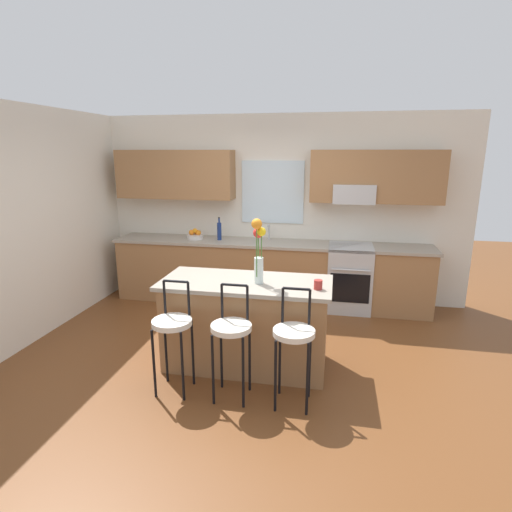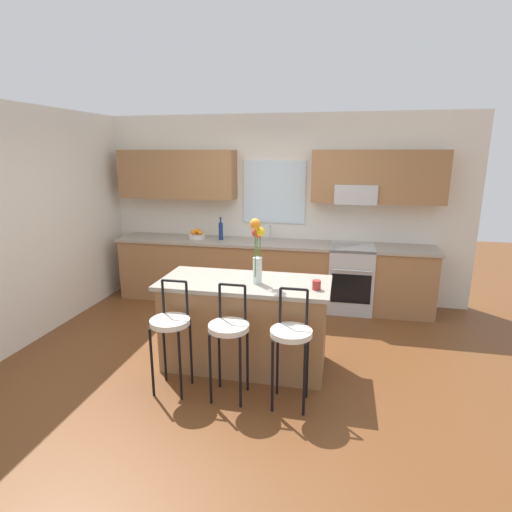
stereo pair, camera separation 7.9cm
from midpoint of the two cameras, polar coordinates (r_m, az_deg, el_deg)
The scene contains 14 objects.
ground_plane at distance 4.62m, azimuth -1.38°, elevation -13.77°, with size 14.00×14.00×0.00m, color brown.
wall_left at distance 5.59m, azimuth -27.23°, elevation 4.23°, with size 0.12×4.60×2.70m, color silver.
back_wall_assembly at distance 6.06m, azimuth 3.12°, elevation 7.98°, with size 5.60×0.50×2.70m.
counter_run at distance 5.99m, azimuth 2.35°, elevation -2.29°, with size 4.56×0.64×0.92m.
sink_faucet at distance 6.00m, azimuth 2.39°, elevation 3.57°, with size 0.02×0.13×0.23m.
oven_range at distance 5.90m, azimuth 13.40°, elevation -3.01°, with size 0.60×0.64×0.92m.
kitchen_island at distance 4.27m, azimuth -1.01°, elevation -9.33°, with size 1.71×0.77×0.92m.
bar_stool_near at distance 3.84m, azimuth -11.20°, elevation -9.60°, with size 0.36×0.36×1.04m.
bar_stool_middle at distance 3.67m, azimuth -3.15°, elevation -10.50°, with size 0.36×0.36×1.04m.
bar_stool_far at distance 3.58m, azimuth 5.55°, elevation -11.24°, with size 0.36×0.36×1.04m.
flower_vase at distance 3.94m, azimuth 0.74°, elevation 1.20°, with size 0.13×0.19×0.65m.
mug_ceramic at distance 3.89m, azimuth 8.98°, elevation -4.00°, with size 0.08×0.08×0.09m, color #A52D28.
fruit_bowl_oranges at distance 6.15m, azimuth -7.87°, elevation 2.90°, with size 0.24×0.24×0.16m.
bottle_olive_oil at distance 6.02m, azimuth -4.53°, elevation 3.53°, with size 0.06×0.06×0.33m.
Camera 2 is at (0.99, -3.96, 2.17)m, focal length 28.78 mm.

